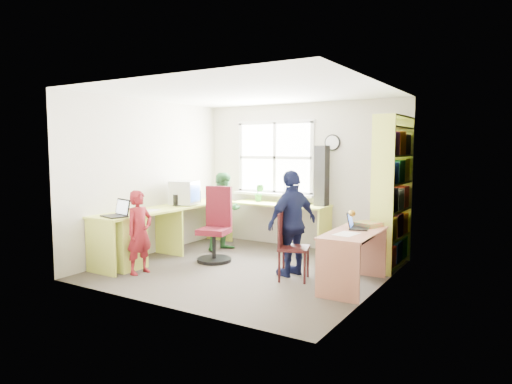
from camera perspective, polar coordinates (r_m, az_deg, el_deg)
room at (r=6.24m, az=-0.65°, el=1.41°), size 3.64×3.44×2.44m
l_desk at (r=6.84m, az=-11.79°, el=-4.77°), size 2.38×2.95×0.75m
right_desk at (r=5.59m, az=12.08°, el=-6.74°), size 0.58×1.19×0.67m
bookshelf at (r=6.60m, az=16.69°, el=-0.47°), size 0.30×1.02×2.10m
swivel_chair at (r=6.78m, az=-5.03°, el=-4.64°), size 0.61×0.61×1.09m
wooden_chair at (r=5.81m, az=4.12°, el=-6.43°), size 0.47×0.47×0.85m
crt_monitor at (r=7.41m, az=-8.94°, el=-0.11°), size 0.46×0.43×0.39m
laptop_left at (r=6.38m, az=-16.90°, el=-2.47°), size 0.39×0.35×0.23m
laptop_right at (r=5.76m, az=12.33°, el=-4.02°), size 0.32×0.35×0.21m
speaker_a at (r=7.31m, az=-9.91°, el=-1.02°), size 0.12×0.12×0.18m
speaker_b at (r=7.70m, az=-7.41°, el=-0.60°), size 0.11×0.11×0.20m
cd_tower at (r=7.28m, az=8.22°, el=2.02°), size 0.20×0.18×0.95m
game_box at (r=5.96m, az=13.87°, el=-3.94°), size 0.36×0.36×0.06m
paper_a at (r=6.86m, az=-13.06°, el=-2.27°), size 0.22×0.29×0.00m
paper_b at (r=5.38m, az=11.23°, el=-5.17°), size 0.26×0.34×0.00m
potted_plant at (r=7.79m, az=0.40°, el=-0.11°), size 0.19×0.16×0.30m
person_red at (r=6.24m, az=-14.36°, el=-4.89°), size 0.29×0.42×1.11m
person_green at (r=7.43m, az=-3.88°, el=-2.46°), size 0.59×0.70×1.27m
person_navy at (r=5.97m, az=4.57°, el=-3.89°), size 0.58×0.88×1.38m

